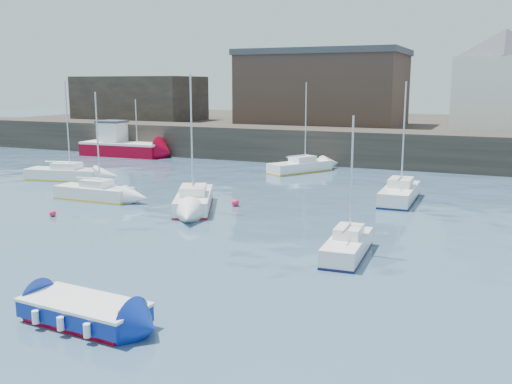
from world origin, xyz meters
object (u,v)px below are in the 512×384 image
at_px(blue_dinghy, 84,311).
at_px(fishing_boat, 121,145).
at_px(sailboat_a, 94,192).
at_px(sailboat_h, 300,166).
at_px(sailboat_b, 194,200).
at_px(sailboat_e, 64,174).
at_px(buoy_mid, 347,244).
at_px(sailboat_f, 400,193).
at_px(buoy_far, 235,206).
at_px(buoy_near, 53,216).
at_px(sailboat_c, 348,246).

height_order(blue_dinghy, fishing_boat, fishing_boat).
xyz_separation_m(sailboat_a, sailboat_h, (7.90, 15.57, 0.00)).
distance_m(sailboat_b, sailboat_e, 14.45).
xyz_separation_m(sailboat_a, sailboat_b, (6.83, 0.27, 0.03)).
height_order(blue_dinghy, buoy_mid, blue_dinghy).
relative_size(sailboat_f, buoy_far, 16.54).
bearing_deg(sailboat_a, buoy_near, -79.03).
xyz_separation_m(blue_dinghy, sailboat_e, (-18.65, 19.92, 0.05)).
xyz_separation_m(sailboat_b, sailboat_c, (10.37, -5.45, -0.05)).
distance_m(sailboat_e, sailboat_f, 24.16).
bearing_deg(sailboat_a, blue_dinghy, -51.65).
bearing_deg(sailboat_b, sailboat_a, -177.70).
bearing_deg(sailboat_b, fishing_boat, 135.54).
relative_size(sailboat_a, sailboat_h, 0.92).
bearing_deg(buoy_near, sailboat_c, -2.37).
relative_size(sailboat_h, buoy_near, 19.64).
xyz_separation_m(blue_dinghy, buoy_far, (-3.09, 16.72, -0.42)).
bearing_deg(fishing_boat, sailboat_h, -8.59).
distance_m(fishing_boat, sailboat_c, 37.46).
bearing_deg(fishing_boat, buoy_far, -39.26).
xyz_separation_m(sailboat_e, sailboat_h, (14.73, 10.59, -0.01)).
distance_m(sailboat_h, buoy_far, 13.83).
bearing_deg(buoy_near, fishing_boat, 118.78).
relative_size(fishing_boat, sailboat_h, 1.19).
bearing_deg(buoy_far, sailboat_b, -141.59).
xyz_separation_m(sailboat_b, buoy_near, (-5.96, -4.77, -0.49)).
bearing_deg(buoy_far, sailboat_c, -39.37).
distance_m(blue_dinghy, sailboat_h, 30.76).
bearing_deg(sailboat_b, sailboat_f, 32.80).
height_order(blue_dinghy, sailboat_h, sailboat_h).
bearing_deg(buoy_far, sailboat_f, 31.44).
distance_m(fishing_boat, buoy_near, 26.31).
bearing_deg(sailboat_b, sailboat_e, 160.99).
distance_m(sailboat_c, sailboat_h, 22.74).
bearing_deg(blue_dinghy, sailboat_b, 108.15).
bearing_deg(sailboat_f, sailboat_a, -157.95).
distance_m(sailboat_f, sailboat_h, 12.69).
relative_size(sailboat_a, sailboat_b, 0.87).
xyz_separation_m(sailboat_h, buoy_far, (0.83, -13.79, -0.46)).
bearing_deg(buoy_near, sailboat_f, 35.04).
height_order(fishing_boat, buoy_mid, fishing_boat).
distance_m(blue_dinghy, buoy_far, 17.01).
xyz_separation_m(blue_dinghy, buoy_mid, (4.88, 11.57, -0.42)).
height_order(sailboat_c, buoy_near, sailboat_c).
relative_size(sailboat_b, buoy_near, 20.83).
relative_size(sailboat_a, sailboat_e, 0.91).
relative_size(buoy_near, buoy_far, 0.84).
bearing_deg(buoy_near, buoy_mid, 4.05).
distance_m(sailboat_a, sailboat_e, 8.45).
height_order(sailboat_h, buoy_far, sailboat_h).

